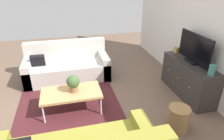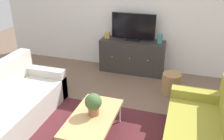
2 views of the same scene
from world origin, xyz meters
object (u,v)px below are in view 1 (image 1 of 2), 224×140
Objects in this scene: coffee_table at (71,93)px; wicker_basket at (178,119)px; mantel_clock at (176,50)px; couch_left_side at (67,66)px; tv_console at (188,78)px; potted_plant at (73,83)px; flat_screen_tv at (195,49)px; glass_vase at (212,70)px.

coffee_table is 2.52× the size of wicker_basket.
couch_left_side is at bearing -109.17° from mantel_clock.
wicker_basket is at bearing -39.53° from tv_console.
mantel_clock reaches higher than wicker_basket.
coffee_table is (1.40, 0.01, 0.09)m from couch_left_side.
potted_plant is 2.39× the size of mantel_clock.
flat_screen_tv is 0.61m from mantel_clock.
tv_console is 0.64m from flat_screen_tv.
wicker_basket is (0.92, -0.76, -0.15)m from tv_console.
flat_screen_tv reaches higher than tv_console.
glass_vase is (0.56, 2.31, 0.24)m from potted_plant.
mantel_clock reaches higher than potted_plant.
potted_plant is at bearing 92.43° from coffee_table.
couch_left_side reaches higher than mantel_clock.
couch_left_side is at bearing -120.14° from flat_screen_tv.
coffee_table is 2.46m from glass_vase.
flat_screen_tv is at bearing 2.03° from mantel_clock.
flat_screen_tv reaches higher than couch_left_side.
flat_screen_tv reaches higher than mantel_clock.
wicker_basket is (2.31, 1.62, -0.07)m from couch_left_side.
glass_vase is (1.96, 2.37, 0.53)m from couch_left_side.
mantel_clock is (0.83, 2.37, 0.50)m from couch_left_side.
wicker_basket is (0.92, 1.55, -0.37)m from potted_plant.
tv_console is 3.30× the size of wicker_basket.
flat_screen_tv is (-0.01, 2.38, 0.63)m from coffee_table.
mantel_clock is at bearing 152.93° from wicker_basket.
potted_plant is 0.75× the size of wicker_basket.
mantel_clock is at bearing 103.61° from coffee_table.
potted_plant is at bearing -103.66° from glass_vase.
tv_console is at bearing 90.10° from potted_plant.
glass_vase is (0.57, 0.00, 0.45)m from tv_console.
potted_plant is 2.39m from mantel_clock.
tv_console is 10.54× the size of mantel_clock.
tv_console is (-0.00, 2.31, -0.22)m from potted_plant.
potted_plant is 0.34× the size of flat_screen_tv.
coffee_table is 1.14× the size of flat_screen_tv.
mantel_clock is (-0.57, -0.02, -0.22)m from flat_screen_tv.
tv_console is at bearing -90.00° from flat_screen_tv.
couch_left_side is 2.86m from flat_screen_tv.
potted_plant is 2.32m from tv_console.
coffee_table is at bearing -76.39° from mantel_clock.
tv_console is 1.20m from wicker_basket.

